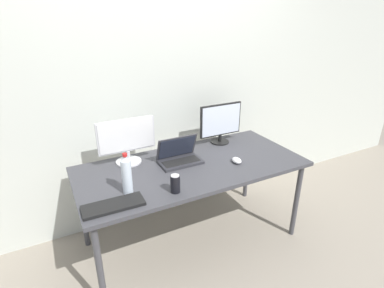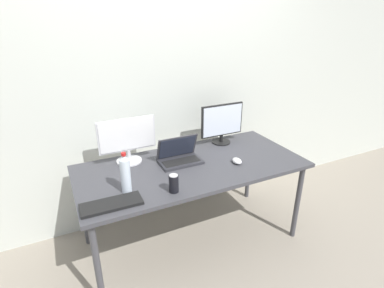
{
  "view_description": "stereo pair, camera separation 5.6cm",
  "coord_description": "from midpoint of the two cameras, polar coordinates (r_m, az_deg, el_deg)",
  "views": [
    {
      "loc": [
        -0.97,
        -1.88,
        1.83
      ],
      "look_at": [
        0.0,
        0.0,
        0.92
      ],
      "focal_mm": 28.0,
      "sensor_mm": 36.0,
      "label": 1
    },
    {
      "loc": [
        -0.92,
        -1.91,
        1.83
      ],
      "look_at": [
        0.0,
        0.0,
        0.92
      ],
      "focal_mm": 28.0,
      "sensor_mm": 36.0,
      "label": 2
    }
  ],
  "objects": [
    {
      "name": "ground_plane",
      "position": [
        2.8,
        -0.6,
        -17.56
      ],
      "size": [
        16.0,
        16.0,
        0.0
      ],
      "primitive_type": "plane",
      "color": "gray"
    },
    {
      "name": "wall_back",
      "position": [
        2.71,
        -6.45,
        11.84
      ],
      "size": [
        7.0,
        0.08,
        2.6
      ],
      "primitive_type": "cube",
      "color": "silver",
      "rests_on": "ground"
    },
    {
      "name": "work_desk",
      "position": [
        2.41,
        -0.66,
        -5.16
      ],
      "size": [
        1.79,
        0.83,
        0.74
      ],
      "color": "#424247",
      "rests_on": "ground"
    },
    {
      "name": "monitor_left",
      "position": [
        2.4,
        -12.97,
        0.8
      ],
      "size": [
        0.46,
        0.2,
        0.37
      ],
      "color": "silver",
      "rests_on": "work_desk"
    },
    {
      "name": "monitor_center",
      "position": [
        2.74,
        4.9,
        4.11
      ],
      "size": [
        0.42,
        0.17,
        0.37
      ],
      "color": "black",
      "rests_on": "work_desk"
    },
    {
      "name": "laptop_silver",
      "position": [
        2.41,
        -3.15,
        -2.32
      ],
      "size": [
        0.33,
        0.21,
        0.21
      ],
      "color": "#2D2D33",
      "rests_on": "work_desk"
    },
    {
      "name": "keyboard_main",
      "position": [
        1.96,
        -15.55,
        -11.21
      ],
      "size": [
        0.38,
        0.15,
        0.02
      ],
      "primitive_type": "cube",
      "rotation": [
        0.0,
        0.0,
        -0.02
      ],
      "color": "black",
      "rests_on": "work_desk"
    },
    {
      "name": "mouse_by_keyboard",
      "position": [
        2.43,
        7.86,
        -3.11
      ],
      "size": [
        0.08,
        0.11,
        0.04
      ],
      "primitive_type": "ellipsoid",
      "rotation": [
        0.0,
        0.0,
        -0.13
      ],
      "color": "silver",
      "rests_on": "work_desk"
    },
    {
      "name": "water_bottle",
      "position": [
        2.02,
        -13.11,
        -5.76
      ],
      "size": [
        0.07,
        0.07,
        0.29
      ],
      "color": "silver",
      "rests_on": "work_desk"
    },
    {
      "name": "soda_can_near_keyboard",
      "position": [
        2.01,
        -4.01,
        -7.56
      ],
      "size": [
        0.07,
        0.07,
        0.13
      ],
      "color": "black",
      "rests_on": "work_desk"
    }
  ]
}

